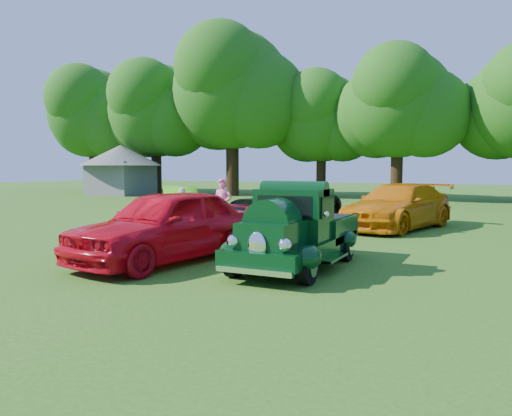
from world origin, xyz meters
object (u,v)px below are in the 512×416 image
at_px(back_car_lime, 180,202).
at_px(gazebo, 121,164).
at_px(spectator_pink, 223,206).
at_px(back_car_black, 283,205).
at_px(spectator_white, 182,210).
at_px(hero_pickup, 297,233).
at_px(spectator_grey, 274,209).
at_px(red_convertible, 167,225).
at_px(back_car_orange, 398,206).

xyz_separation_m(back_car_lime, gazebo, (-14.69, 13.32, 1.74)).
xyz_separation_m(spectator_pink, gazebo, (-18.72, 16.80, 1.51)).
height_order(back_car_black, gazebo, gazebo).
bearing_deg(spectator_white, spectator_pink, -69.44).
relative_size(back_car_black, gazebo, 0.79).
xyz_separation_m(hero_pickup, spectator_grey, (-2.57, 4.66, 0.08)).
height_order(spectator_grey, gazebo, gazebo).
distance_m(hero_pickup, back_car_black, 8.43).
relative_size(hero_pickup, red_convertible, 0.89).
bearing_deg(hero_pickup, back_car_black, 114.63).
relative_size(hero_pickup, back_car_orange, 0.80).
height_order(back_car_black, spectator_white, spectator_white).
bearing_deg(spectator_white, gazebo, 43.04).
distance_m(spectator_white, gazebo, 24.67).
height_order(hero_pickup, red_convertible, hero_pickup).
bearing_deg(red_convertible, spectator_white, 129.72).
xyz_separation_m(back_car_black, spectator_pink, (-0.68, -3.49, 0.18)).
height_order(back_car_lime, spectator_white, spectator_white).
bearing_deg(spectator_grey, back_car_black, 138.05).
xyz_separation_m(back_car_lime, back_car_black, (4.70, 0.01, 0.04)).
distance_m(back_car_lime, gazebo, 19.91).
xyz_separation_m(back_car_black, spectator_white, (-1.91, -4.00, 0.04)).
relative_size(spectator_grey, spectator_white, 1.09).
xyz_separation_m(back_car_lime, back_car_orange, (8.93, 0.17, 0.12)).
relative_size(hero_pickup, back_car_black, 0.85).
relative_size(back_car_lime, back_car_black, 0.79).
distance_m(back_car_lime, spectator_grey, 6.39).
height_order(back_car_orange, spectator_pink, spectator_pink).
distance_m(back_car_orange, spectator_white, 7.42).
height_order(back_car_orange, spectator_grey, spectator_grey).
bearing_deg(gazebo, back_car_orange, -29.11).
relative_size(spectator_white, gazebo, 0.23).
xyz_separation_m(back_car_black, gazebo, (-19.39, 13.32, 1.70)).
height_order(spectator_grey, spectator_white, spectator_grey).
bearing_deg(back_car_orange, spectator_white, -129.83).
height_order(hero_pickup, gazebo, gazebo).
distance_m(hero_pickup, spectator_white, 6.54).
relative_size(hero_pickup, spectator_grey, 2.67).
height_order(back_car_lime, gazebo, gazebo).
bearing_deg(hero_pickup, back_car_orange, 84.76).
bearing_deg(spectator_pink, gazebo, 130.38).
relative_size(back_car_lime, gazebo, 0.63).
distance_m(red_convertible, back_car_lime, 9.88).
bearing_deg(red_convertible, spectator_pink, 114.40).
relative_size(red_convertible, back_car_lime, 1.21).
relative_size(back_car_lime, spectator_pink, 2.27).
distance_m(back_car_lime, spectator_pink, 5.33).
distance_m(back_car_orange, spectator_grey, 4.56).
bearing_deg(spectator_pink, red_convertible, -82.69).
xyz_separation_m(red_convertible, back_car_lime, (-5.32, 8.32, -0.16)).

